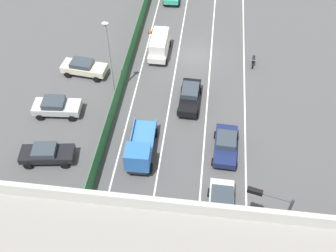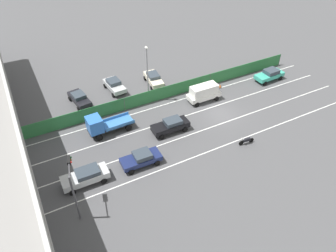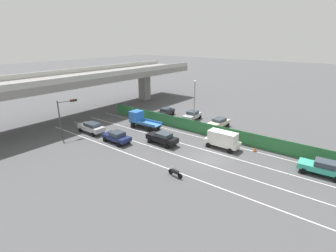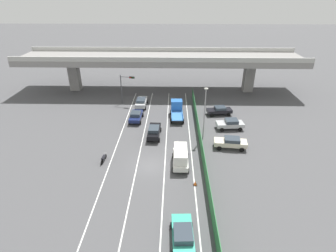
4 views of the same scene
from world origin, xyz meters
The scene contains 19 objects.
ground_plane centered at (0.00, 0.00, 0.00)m, with size 300.00×300.00×0.00m, color #4C4C4F.
lane_line_left_edge centered at (-5.26, 4.02, 0.00)m, with size 0.14×44.04×0.01m, color silver.
lane_line_mid_left centered at (-1.75, 4.02, 0.00)m, with size 0.14×44.04×0.01m, color silver.
lane_line_mid_right centered at (1.75, 4.02, 0.00)m, with size 0.14×44.04×0.01m, color silver.
lane_line_right_edge centered at (5.26, 4.02, 0.00)m, with size 0.14×44.04×0.01m, color silver.
green_fence centered at (6.60, 4.02, 0.94)m, with size 0.10×40.14×1.89m.
car_sedan_black centered at (-0.09, 7.41, 0.92)m, with size 2.02×4.61×1.66m.
car_taxi_teal centered at (3.70, -11.37, 0.91)m, with size 2.20×4.61×1.66m.
car_sedan_navy centered at (-3.52, 12.84, 0.87)m, with size 2.16×4.41×1.57m.
car_sedan_silver centered at (-3.30, 18.83, 0.93)m, with size 2.06×4.72×1.64m.
car_van_white centered at (3.72, 0.29, 1.29)m, with size 2.09×4.58×2.29m.
flatbed_truck_blue centered at (3.34, 14.80, 1.31)m, with size 2.34×5.53×2.58m.
motorcycle centered at (-6.15, 0.76, 0.46)m, with size 0.60×1.95×0.93m.
parked_sedan_cream centered at (10.78, 4.46, 0.90)m, with size 4.63×2.32×1.59m.
parked_wagon_silver centered at (11.76, 10.18, 0.90)m, with size 4.37×2.31×1.63m.
parked_sedan_dark centered at (10.87, 15.50, 0.85)m, with size 4.51×2.42×1.50m.
traffic_light centered at (-6.33, 20.41, 3.89)m, with size 2.82×0.92×5.55m.
street_lamp centered at (7.18, 6.97, 4.75)m, with size 0.60×0.36×7.94m.
traffic_cone centered at (5.33, -3.61, 0.27)m, with size 0.47×0.47×0.58m.
Camera 2 is at (-26.65, 21.82, 25.13)m, focal length 34.58 mm.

